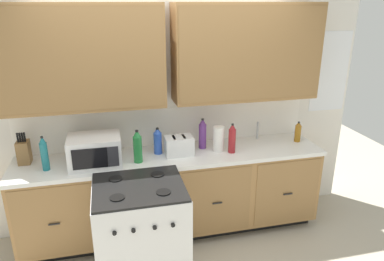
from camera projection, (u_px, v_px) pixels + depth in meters
ground_plane at (180, 248)px, 3.66m from camera, size 8.00×8.00×0.00m
wall_unit at (168, 78)px, 3.55m from camera, size 4.27×0.40×2.47m
counter_run at (174, 193)px, 3.78m from camera, size 3.10×0.64×0.91m
stove_range at (141, 234)px, 3.11m from camera, size 0.76×0.68×0.95m
microwave at (95, 151)px, 3.36m from camera, size 0.48×0.37×0.28m
toaster at (179, 146)px, 3.59m from camera, size 0.28×0.18×0.19m
knife_block at (24, 152)px, 3.40m from camera, size 0.11×0.14×0.31m
sink_faucet at (257, 130)px, 4.00m from camera, size 0.02×0.02×0.20m
paper_towel_roll at (219, 139)px, 3.67m from camera, size 0.12×0.12×0.26m
bottle_green at (138, 147)px, 3.40m from camera, size 0.08×0.08×0.32m
bottle_violet at (203, 134)px, 3.73m from camera, size 0.08×0.08×0.32m
bottle_amber at (298, 132)px, 3.92m from camera, size 0.07×0.07×0.23m
bottle_teal at (44, 154)px, 3.24m from camera, size 0.07×0.07×0.33m
bottle_blue at (158, 141)px, 3.61m from camera, size 0.08×0.08×0.27m
bottle_red at (232, 139)px, 3.63m from camera, size 0.07×0.07×0.31m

